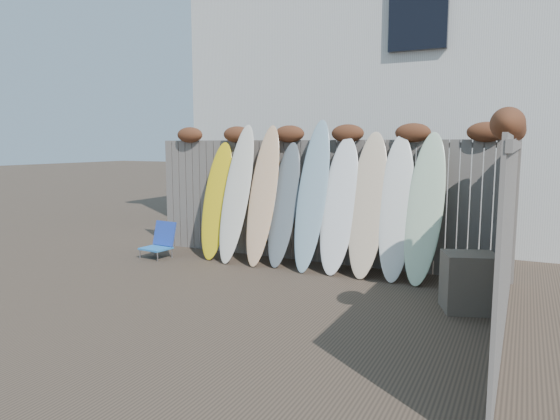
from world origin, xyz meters
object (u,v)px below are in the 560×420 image
at_px(beach_chair, 160,241).
at_px(surfboard_0, 217,200).
at_px(wooden_crate, 469,282).
at_px(lattice_panel, 503,244).

height_order(beach_chair, surfboard_0, surfboard_0).
xyz_separation_m(beach_chair, surfboard_0, (0.89, 0.44, 0.71)).
bearing_deg(beach_chair, wooden_crate, -7.03).
bearing_deg(lattice_panel, beach_chair, 172.69).
xyz_separation_m(wooden_crate, surfboard_0, (-4.18, 1.06, 0.65)).
height_order(wooden_crate, surfboard_0, surfboard_0).
xyz_separation_m(wooden_crate, lattice_panel, (0.33, 0.29, 0.43)).
relative_size(lattice_panel, surfboard_0, 0.75).
height_order(beach_chair, wooden_crate, wooden_crate).
bearing_deg(surfboard_0, wooden_crate, -17.42).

